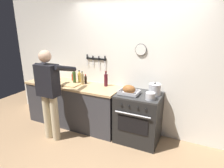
{
  "coord_description": "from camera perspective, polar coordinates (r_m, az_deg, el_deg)",
  "views": [
    {
      "loc": [
        1.13,
        -2.05,
        2.06
      ],
      "look_at": [
        -0.24,
        0.85,
        1.06
      ],
      "focal_mm": 30.72,
      "sensor_mm": 36.0,
      "label": 1
    }
  ],
  "objects": [
    {
      "name": "counter_block",
      "position": [
        4.16,
        -11.34,
        -5.78
      ],
      "size": [
        2.03,
        0.65,
        0.9
      ],
      "color": "#38383D",
      "rests_on": "ground"
    },
    {
      "name": "bottle_vinegar",
      "position": [
        3.92,
        -8.82,
        1.52
      ],
      "size": [
        0.06,
        0.06,
        0.26
      ],
      "color": "#997F4C",
      "rests_on": "counter_block"
    },
    {
      "name": "bottle_hot_sauce",
      "position": [
        4.23,
        -11.61,
        2.01
      ],
      "size": [
        0.05,
        0.05,
        0.18
      ],
      "color": "red",
      "rests_on": "counter_block"
    },
    {
      "name": "cutting_board",
      "position": [
        3.93,
        -12.39,
        -0.19
      ],
      "size": [
        0.36,
        0.24,
        0.02
      ],
      "primitive_type": "cube",
      "color": "tan",
      "rests_on": "counter_block"
    },
    {
      "name": "stove",
      "position": [
        3.55,
        7.85,
        -9.83
      ],
      "size": [
        0.76,
        0.67,
        0.9
      ],
      "color": "black",
      "rests_on": "ground"
    },
    {
      "name": "bottle_soy_sauce",
      "position": [
        3.97,
        -7.86,
        1.3
      ],
      "size": [
        0.05,
        0.05,
        0.19
      ],
      "color": "black",
      "rests_on": "counter_block"
    },
    {
      "name": "roasting_pan",
      "position": [
        3.33,
        5.08,
        -1.86
      ],
      "size": [
        0.35,
        0.26,
        0.17
      ],
      "color": "#B7B7BC",
      "rests_on": "stove"
    },
    {
      "name": "bottle_cooking_oil",
      "position": [
        4.08,
        -9.66,
        2.0
      ],
      "size": [
        0.07,
        0.07,
        0.25
      ],
      "color": "gold",
      "rests_on": "counter_block"
    },
    {
      "name": "bottle_olive_oil",
      "position": [
        4.03,
        -11.15,
        2.03
      ],
      "size": [
        0.07,
        0.07,
        0.3
      ],
      "color": "#385623",
      "rests_on": "counter_block"
    },
    {
      "name": "stock_pot",
      "position": [
        3.36,
        12.58,
        -1.58
      ],
      "size": [
        0.21,
        0.21,
        0.22
      ],
      "color": "#B7B7BC",
      "rests_on": "stove"
    },
    {
      "name": "bottle_wine_red",
      "position": [
        3.75,
        -1.83,
        1.23
      ],
      "size": [
        0.07,
        0.07,
        0.3
      ],
      "color": "#47141E",
      "rests_on": "counter_block"
    },
    {
      "name": "person_cook",
      "position": [
        3.56,
        -18.17,
        -1.75
      ],
      "size": [
        0.51,
        0.63,
        1.66
      ],
      "rotation": [
        0.0,
        0.0,
        1.59
      ],
      "color": "#C6B793",
      "rests_on": "ground"
    },
    {
      "name": "saucepan",
      "position": [
        3.15,
        11.36,
        -3.55
      ],
      "size": [
        0.16,
        0.16,
        0.12
      ],
      "color": "#B7B7BC",
      "rests_on": "stove"
    },
    {
      "name": "wall_back",
      "position": [
        3.66,
        6.84,
        5.17
      ],
      "size": [
        6.0,
        0.13,
        2.6
      ],
      "color": "white",
      "rests_on": "ground"
    }
  ]
}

